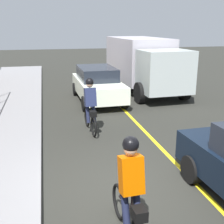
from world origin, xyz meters
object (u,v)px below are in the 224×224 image
(cyclist_lead, at_px, (90,106))
(cyclist_follow, at_px, (130,191))
(parked_sedan_rear, at_px, (97,84))
(box_truck_background, at_px, (143,62))

(cyclist_lead, xyz_separation_m, cyclist_follow, (-5.25, 0.17, 0.00))
(cyclist_follow, height_order, parked_sedan_rear, cyclist_follow)
(cyclist_lead, bearing_deg, box_truck_background, -36.43)
(parked_sedan_rear, bearing_deg, cyclist_lead, -14.66)
(cyclist_lead, distance_m, parked_sedan_rear, 4.22)
(cyclist_follow, distance_m, parked_sedan_rear, 9.43)
(parked_sedan_rear, xyz_separation_m, box_truck_background, (1.74, -2.81, 0.73))
(cyclist_lead, height_order, box_truck_background, box_truck_background)
(cyclist_lead, distance_m, cyclist_follow, 5.25)
(box_truck_background, bearing_deg, cyclist_lead, -35.77)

